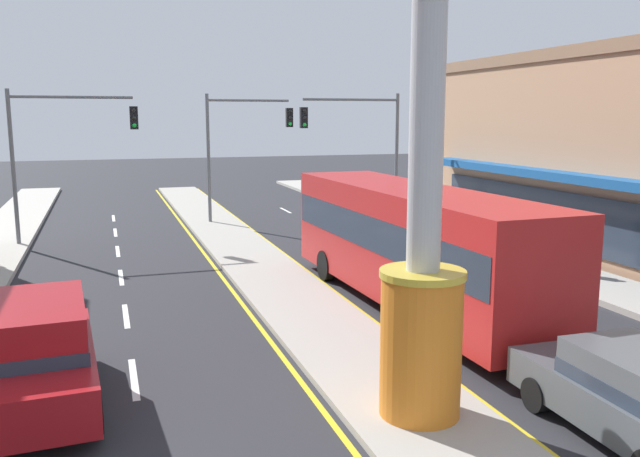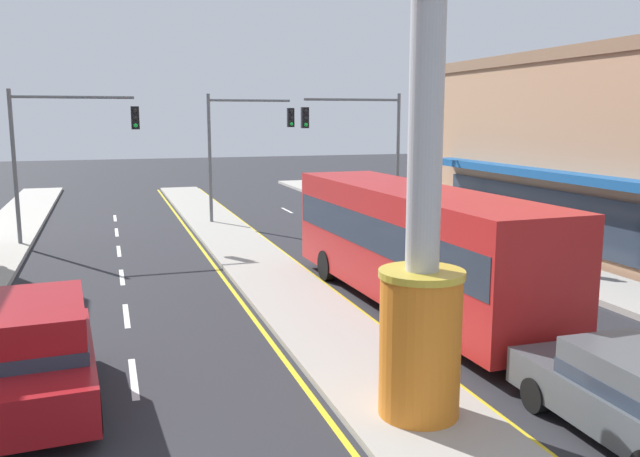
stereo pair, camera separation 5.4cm
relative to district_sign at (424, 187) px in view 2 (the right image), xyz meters
The scene contains 11 objects.
median_strip 12.86m from the district_sign, 90.00° to the left, with size 2.53×52.00×0.14m, color #A39E93.
sidewalk_right 14.27m from the district_sign, 48.25° to the left, with size 2.54×60.00×0.18m, color #ADA89E.
lane_markings 11.60m from the district_sign, 90.00° to the left, with size 9.27×52.00×0.01m.
district_sign is the anchor object (origin of this frame).
traffic_light_left_side 19.65m from the district_sign, 109.32° to the left, with size 4.86×0.46×6.20m.
traffic_light_right_side 20.03m from the district_sign, 71.06° to the left, with size 4.86×0.46×6.20m.
traffic_light_median_far 21.98m from the district_sign, 86.47° to the left, with size 4.20×0.46×6.20m.
sedan_near_right_lane 4.68m from the district_sign, 30.51° to the right, with size 1.89×4.32×1.53m.
bus_far_right_lane 7.36m from the district_sign, 65.54° to the left, with size 2.93×11.28×3.26m.
suv_near_left_lane 7.43m from the district_sign, 156.61° to the left, with size 2.17×4.70×1.90m.
pedestrian_near_kerb 12.28m from the district_sign, 41.41° to the left, with size 0.34×0.45×1.68m.
Camera 2 is at (-4.87, -3.79, 5.16)m, focal length 37.02 mm.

